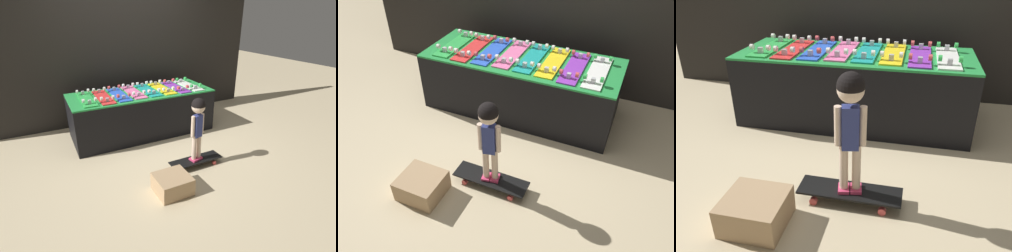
# 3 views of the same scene
# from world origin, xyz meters

# --- Properties ---
(ground_plane) EXTENTS (16.00, 16.00, 0.00)m
(ground_plane) POSITION_xyz_m (0.00, 0.00, 0.00)
(ground_plane) COLOR beige
(display_rack) EXTENTS (2.19, 0.86, 0.68)m
(display_rack) POSITION_xyz_m (0.00, 0.50, 0.34)
(display_rack) COLOR black
(display_rack) RESTS_ON ground_plane
(skateboard_green_on_rack) EXTENTS (0.19, 0.72, 0.09)m
(skateboard_green_on_rack) POSITION_xyz_m (-0.84, 0.49, 0.70)
(skateboard_green_on_rack) COLOR green
(skateboard_green_on_rack) RESTS_ON display_rack
(skateboard_red_on_rack) EXTENTS (0.19, 0.72, 0.09)m
(skateboard_red_on_rack) POSITION_xyz_m (-0.60, 0.48, 0.70)
(skateboard_red_on_rack) COLOR red
(skateboard_red_on_rack) RESTS_ON display_rack
(skateboard_blue_on_rack) EXTENTS (0.19, 0.72, 0.09)m
(skateboard_blue_on_rack) POSITION_xyz_m (-0.36, 0.50, 0.70)
(skateboard_blue_on_rack) COLOR blue
(skateboard_blue_on_rack) RESTS_ON display_rack
(skateboard_pink_on_rack) EXTENTS (0.19, 0.72, 0.09)m
(skateboard_pink_on_rack) POSITION_xyz_m (-0.12, 0.52, 0.70)
(skateboard_pink_on_rack) COLOR pink
(skateboard_pink_on_rack) RESTS_ON display_rack
(skateboard_teal_on_rack) EXTENTS (0.19, 0.72, 0.09)m
(skateboard_teal_on_rack) POSITION_xyz_m (0.12, 0.52, 0.70)
(skateboard_teal_on_rack) COLOR teal
(skateboard_teal_on_rack) RESTS_ON display_rack
(skateboard_yellow_on_rack) EXTENTS (0.19, 0.72, 0.09)m
(skateboard_yellow_on_rack) POSITION_xyz_m (0.36, 0.51, 0.70)
(skateboard_yellow_on_rack) COLOR yellow
(skateboard_yellow_on_rack) RESTS_ON display_rack
(skateboard_purple_on_rack) EXTENTS (0.19, 0.72, 0.09)m
(skateboard_purple_on_rack) POSITION_xyz_m (0.60, 0.48, 0.70)
(skateboard_purple_on_rack) COLOR purple
(skateboard_purple_on_rack) RESTS_ON display_rack
(skateboard_white_on_rack) EXTENTS (0.19, 0.72, 0.09)m
(skateboard_white_on_rack) POSITION_xyz_m (0.84, 0.48, 0.70)
(skateboard_white_on_rack) COLOR white
(skateboard_white_on_rack) RESTS_ON display_rack
(skateboard_on_floor) EXTENTS (0.70, 0.20, 0.09)m
(skateboard_on_floor) POSITION_xyz_m (0.22, -0.77, 0.07)
(skateboard_on_floor) COLOR black
(skateboard_on_floor) RESTS_ON ground_plane
(child) EXTENTS (0.19, 0.17, 0.82)m
(child) POSITION_xyz_m (0.22, -0.77, 0.67)
(child) COLOR #E03D6B
(child) RESTS_ON skateboard_on_floor
(storage_box) EXTENTS (0.37, 0.35, 0.20)m
(storage_box) POSITION_xyz_m (-0.30, -1.11, 0.10)
(storage_box) COLOR tan
(storage_box) RESTS_ON ground_plane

